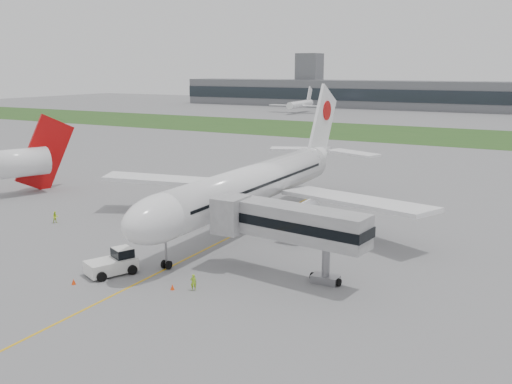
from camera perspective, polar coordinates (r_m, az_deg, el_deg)
The scene contains 14 objects.
ground at distance 72.12m, azimuth -1.70°, elevation -4.09°, with size 600.00×600.00×0.00m, color gray.
apron_markings at distance 68.03m, azimuth -3.82°, elevation -5.13°, with size 70.00×70.00×0.04m, color gold, non-canonical shape.
grass_strip at distance 184.27m, azimuth 17.42°, elevation 5.42°, with size 600.00×50.00×0.02m, color #264F1D.
terminal_building at distance 292.07m, azimuth 21.79°, elevation 8.83°, with size 320.00×22.30×14.00m.
control_tower at distance 318.02m, azimuth 5.29°, elevation 8.60°, with size 12.00×12.00×56.00m, color slate, non-canonical shape.
airliner at distance 74.89m, azimuth 0.14°, elevation 1.00°, with size 48.13×53.95×17.88m.
pushback_tug at distance 59.71m, azimuth -13.99°, elevation -6.84°, with size 4.74×5.53×2.48m.
jet_bridge at distance 55.97m, azimuth 2.95°, elevation -3.06°, with size 16.40×5.35×7.48m.
safety_cone_left at distance 58.06m, azimuth -17.78°, elevation -8.52°, with size 0.42×0.42×0.57m, color #F03E0C.
safety_cone_right at distance 54.67m, azimuth -8.37°, elevation -9.38°, with size 0.40×0.40×0.55m, color #F03E0C.
ground_crew_near at distance 54.11m, azimuth -6.28°, elevation -8.96°, with size 0.58×0.38×1.58m, color #95CF22.
ground_crew_far at distance 80.99m, azimuth -19.42°, elevation -2.38°, with size 0.77×0.60×1.58m, color #D4FF2A.
neighbor_aircraft at distance 100.61m, azimuth -22.51°, elevation 2.80°, with size 8.02×16.68×13.53m.
distant_aircraft_left at distance 266.12m, azimuth 4.44°, elevation 7.90°, with size 29.94×26.42×11.45m, color white, non-canonical shape.
Camera 1 is at (34.75, -59.82, 20.36)m, focal length 40.00 mm.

